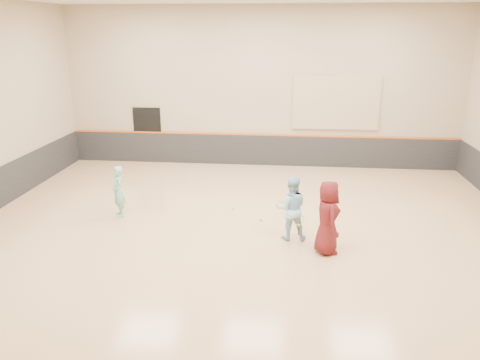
# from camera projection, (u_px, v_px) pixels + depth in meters

# --- Properties ---
(room) EXTENTS (15.04, 12.04, 6.22)m
(room) POSITION_uv_depth(u_px,v_px,m) (247.00, 197.00, 12.59)
(room) COLOR tan
(room) RESTS_ON ground
(wainscot_back) EXTENTS (14.90, 0.04, 1.20)m
(wainscot_back) POSITION_uv_depth(u_px,v_px,m) (260.00, 150.00, 18.31)
(wainscot_back) COLOR #232326
(wainscot_back) RESTS_ON floor
(accent_stripe) EXTENTS (14.90, 0.03, 0.06)m
(accent_stripe) POSITION_uv_depth(u_px,v_px,m) (261.00, 135.00, 18.11)
(accent_stripe) COLOR #D85914
(accent_stripe) RESTS_ON wall_back
(acoustic_panel) EXTENTS (3.20, 0.08, 2.00)m
(acoustic_panel) POSITION_uv_depth(u_px,v_px,m) (336.00, 103.00, 17.44)
(acoustic_panel) COLOR tan
(acoustic_panel) RESTS_ON wall_back
(doorway) EXTENTS (1.10, 0.05, 2.20)m
(doorway) POSITION_uv_depth(u_px,v_px,m) (148.00, 135.00, 18.60)
(doorway) COLOR black
(doorway) RESTS_ON floor
(girl) EXTENTS (0.59, 0.64, 1.47)m
(girl) POSITION_uv_depth(u_px,v_px,m) (118.00, 192.00, 13.21)
(girl) COLOR #76CCC0
(girl) RESTS_ON floor
(instructor) EXTENTS (0.85, 0.68, 1.66)m
(instructor) POSITION_uv_depth(u_px,v_px,m) (291.00, 208.00, 11.73)
(instructor) COLOR #9ACEEF
(instructor) RESTS_ON floor
(young_man) EXTENTS (0.77, 0.99, 1.79)m
(young_man) POSITION_uv_depth(u_px,v_px,m) (327.00, 217.00, 10.99)
(young_man) COLOR #561417
(young_man) RESTS_ON floor
(held_racket) EXTENTS (0.41, 0.41, 0.52)m
(held_racket) POSITION_uv_depth(u_px,v_px,m) (299.00, 220.00, 11.57)
(held_racket) COLOR #A8D92F
(held_racket) RESTS_ON instructor
(spare_racket) EXTENTS (0.61, 0.61, 0.15)m
(spare_racket) POSITION_uv_depth(u_px,v_px,m) (283.00, 199.00, 14.59)
(spare_racket) COLOR #A5D12E
(spare_racket) RESTS_ON floor
(ball_under_racket) EXTENTS (0.07, 0.07, 0.07)m
(ball_under_racket) POSITION_uv_depth(u_px,v_px,m) (261.00, 220.00, 13.06)
(ball_under_racket) COLOR #C8D631
(ball_under_racket) RESTS_ON floor
(ball_in_hand) EXTENTS (0.07, 0.07, 0.07)m
(ball_in_hand) POSITION_uv_depth(u_px,v_px,m) (332.00, 209.00, 10.80)
(ball_in_hand) COLOR #C5D130
(ball_in_hand) RESTS_ON young_man
(ball_beside_spare) EXTENTS (0.07, 0.07, 0.07)m
(ball_beside_spare) POSITION_uv_depth(u_px,v_px,m) (233.00, 209.00, 13.89)
(ball_beside_spare) COLOR #EBF037
(ball_beside_spare) RESTS_ON floor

